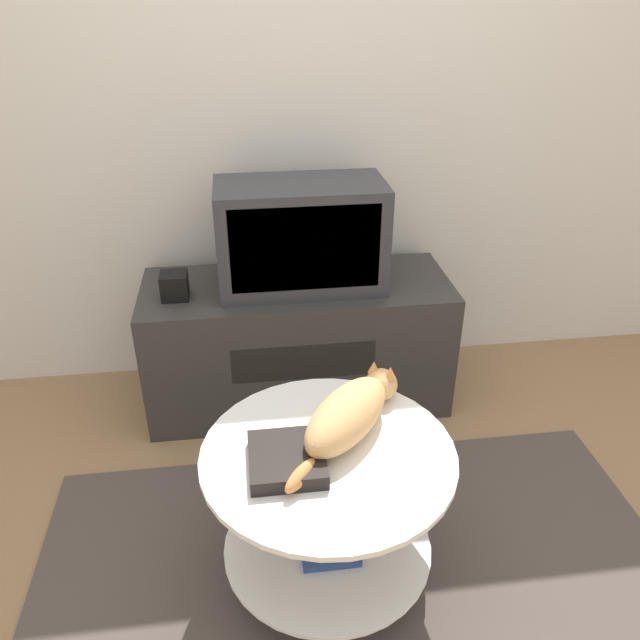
{
  "coord_description": "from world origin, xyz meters",
  "views": [
    {
      "loc": [
        -0.3,
        -1.37,
        1.69
      ],
      "look_at": [
        -0.05,
        0.47,
        0.65
      ],
      "focal_mm": 35.0,
      "sensor_mm": 36.0,
      "label": 1
    }
  ],
  "objects_px": {
    "speaker": "(174,286)",
    "cat": "(350,413)",
    "dvd_box": "(287,459)",
    "tv": "(301,236)"
  },
  "relations": [
    {
      "from": "tv",
      "to": "cat",
      "type": "xyz_separation_m",
      "value": [
        0.04,
        -0.9,
        -0.19
      ]
    },
    {
      "from": "tv",
      "to": "dvd_box",
      "type": "xyz_separation_m",
      "value": [
        -0.15,
        -1.02,
        -0.23
      ]
    },
    {
      "from": "tv",
      "to": "speaker",
      "type": "bearing_deg",
      "value": -174.22
    },
    {
      "from": "speaker",
      "to": "cat",
      "type": "bearing_deg",
      "value": -57.24
    },
    {
      "from": "tv",
      "to": "cat",
      "type": "distance_m",
      "value": 0.92
    },
    {
      "from": "tv",
      "to": "dvd_box",
      "type": "relative_size",
      "value": 3.05
    },
    {
      "from": "speaker",
      "to": "dvd_box",
      "type": "xyz_separation_m",
      "value": [
        0.35,
        -0.97,
        -0.07
      ]
    },
    {
      "from": "speaker",
      "to": "tv",
      "type": "bearing_deg",
      "value": 5.78
    },
    {
      "from": "tv",
      "to": "cat",
      "type": "height_order",
      "value": "tv"
    },
    {
      "from": "cat",
      "to": "dvd_box",
      "type": "bearing_deg",
      "value": 160.85
    }
  ]
}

